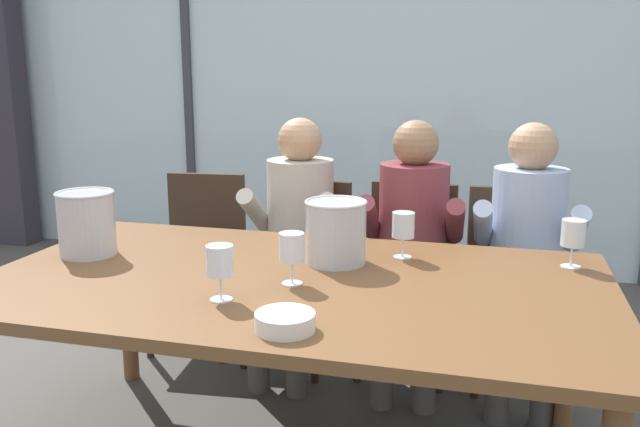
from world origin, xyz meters
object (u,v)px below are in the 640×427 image
object	(u,v)px
ice_bucket_primary	(336,231)
wine_glass_near_bucket	(573,235)
chair_left_of_center	(303,256)
wine_glass_by_right_taster	(220,263)
chair_center	(409,262)
person_beige_jumper	(296,227)
dining_table	(293,296)
wine_glass_center_pour	(292,250)
chair_right_of_center	(514,269)
person_pale_blue_shirt	(527,242)
wine_glass_by_left_taster	(403,226)
ice_bucket_secondary	(87,222)
tasting_bowl	(285,322)
person_maroon_top	(412,235)
chair_near_curtain	(202,246)

from	to	relation	value
ice_bucket_primary	wine_glass_near_bucket	size ratio (longest dim) A/B	1.34
chair_left_of_center	wine_glass_by_right_taster	bearing A→B (deg)	-76.54
chair_center	person_beige_jumper	size ratio (longest dim) A/B	0.73
dining_table	wine_glass_center_pour	size ratio (longest dim) A/B	12.15
chair_right_of_center	wine_glass_center_pour	distance (m)	1.36
chair_right_of_center	person_pale_blue_shirt	world-z (taller)	person_pale_blue_shirt
person_pale_blue_shirt	wine_glass_by_left_taster	xyz separation A→B (m)	(-0.47, -0.52, 0.17)
ice_bucket_primary	wine_glass_by_right_taster	size ratio (longest dim) A/B	1.34
dining_table	chair_left_of_center	xyz separation A→B (m)	(-0.26, 0.99, -0.15)
wine_glass_center_pour	person_pale_blue_shirt	bearing A→B (deg)	49.89
ice_bucket_secondary	tasting_bowl	size ratio (longest dim) A/B	1.48
wine_glass_by_right_taster	tasting_bowl	bearing A→B (deg)	-33.70
chair_right_of_center	ice_bucket_primary	size ratio (longest dim) A/B	3.78
chair_center	wine_glass_center_pour	size ratio (longest dim) A/B	5.07
chair_left_of_center	wine_glass_near_bucket	world-z (taller)	wine_glass_near_bucket
chair_right_of_center	wine_glass_by_right_taster	xyz separation A→B (m)	(-0.90, -1.30, 0.33)
person_maroon_top	wine_glass_by_right_taster	xyz separation A→B (m)	(-0.44, -1.13, 0.16)
chair_left_of_center	person_beige_jumper	world-z (taller)	person_beige_jumper
tasting_bowl	person_maroon_top	bearing A→B (deg)	82.23
dining_table	ice_bucket_secondary	xyz separation A→B (m)	(-0.84, 0.07, 0.19)
wine_glass_near_bucket	dining_table	bearing A→B (deg)	-157.68
chair_near_curtain	wine_glass_near_bucket	distance (m)	1.90
person_pale_blue_shirt	chair_left_of_center	bearing A→B (deg)	174.14
person_pale_blue_shirt	wine_glass_near_bucket	xyz separation A→B (m)	(0.13, -0.49, 0.16)
chair_center	person_maroon_top	bearing A→B (deg)	-79.41
ice_bucket_primary	wine_glass_by_left_taster	size ratio (longest dim) A/B	1.34
wine_glass_by_left_taster	dining_table	bearing A→B (deg)	-133.23
chair_right_of_center	wine_glass_center_pour	xyz separation A→B (m)	(-0.74, -1.09, 0.33)
person_maroon_top	tasting_bowl	world-z (taller)	person_maroon_top
chair_near_curtain	person_maroon_top	world-z (taller)	person_maroon_top
chair_center	person_maroon_top	distance (m)	0.23
person_beige_jumper	wine_glass_near_bucket	world-z (taller)	person_beige_jumper
chair_center	person_pale_blue_shirt	bearing A→B (deg)	-15.33
person_maroon_top	wine_glass_by_right_taster	bearing A→B (deg)	-114.90
person_beige_jumper	tasting_bowl	bearing A→B (deg)	-75.44
ice_bucket_primary	wine_glass_near_bucket	world-z (taller)	ice_bucket_primary
tasting_bowl	wine_glass_by_right_taster	size ratio (longest dim) A/B	0.96
chair_near_curtain	dining_table	bearing A→B (deg)	-56.82
wine_glass_by_left_taster	chair_right_of_center	bearing A→B (deg)	57.98
chair_left_of_center	ice_bucket_secondary	bearing A→B (deg)	-114.06
wine_glass_near_bucket	chair_left_of_center	bearing A→B (deg)	152.84
dining_table	tasting_bowl	bearing A→B (deg)	-75.40
tasting_bowl	wine_glass_by_left_taster	xyz separation A→B (m)	(0.21, 0.79, 0.10)
ice_bucket_primary	person_maroon_top	bearing A→B (deg)	73.20
wine_glass_by_right_taster	wine_glass_by_left_taster	bearing A→B (deg)	52.13
chair_right_of_center	wine_glass_near_bucket	distance (m)	0.75
person_maroon_top	wine_glass_by_left_taster	xyz separation A→B (m)	(0.03, -0.52, 0.17)
chair_near_curtain	ice_bucket_primary	world-z (taller)	ice_bucket_primary
chair_near_curtain	wine_glass_by_left_taster	world-z (taller)	wine_glass_by_left_taster
dining_table	chair_right_of_center	bearing A→B (deg)	53.87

